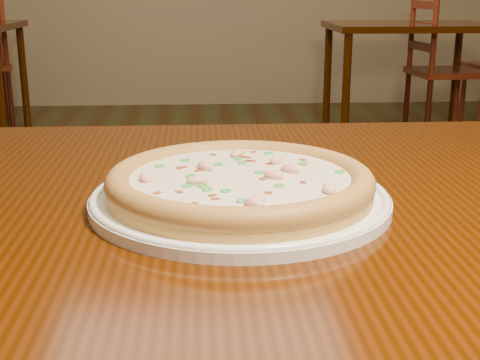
{
  "coord_description": "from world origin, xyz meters",
  "views": [
    {
      "loc": [
        0.03,
        -1.16,
        0.99
      ],
      "look_at": [
        0.08,
        -0.45,
        0.78
      ],
      "focal_mm": 50.0,
      "sensor_mm": 36.0,
      "label": 1
    }
  ],
  "objects": [
    {
      "name": "chair_c",
      "position": [
        1.6,
        3.15,
        0.44
      ],
      "size": [
        0.45,
        0.45,
        0.95
      ],
      "color": "#65230F",
      "rests_on": "ground"
    },
    {
      "name": "bg_table_right",
      "position": [
        1.37,
        3.09,
        0.65
      ],
      "size": [
        1.0,
        0.7,
        0.75
      ],
      "color": "black",
      "rests_on": "ground"
    },
    {
      "name": "hero_table",
      "position": [
        0.2,
        -0.4,
        0.65
      ],
      "size": [
        1.2,
        0.8,
        0.75
      ],
      "color": "black",
      "rests_on": "ground"
    },
    {
      "name": "plate",
      "position": [
        0.08,
        -0.45,
        0.76
      ],
      "size": [
        0.33,
        0.33,
        0.02
      ],
      "color": "white",
      "rests_on": "hero_table"
    },
    {
      "name": "pizza",
      "position": [
        0.08,
        -0.45,
        0.78
      ],
      "size": [
        0.3,
        0.3,
        0.03
      ],
      "color": "#BC9640",
      "rests_on": "plate"
    }
  ]
}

